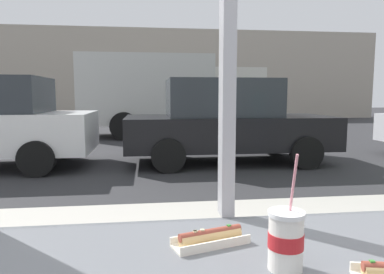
% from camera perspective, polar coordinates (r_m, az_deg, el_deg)
% --- Properties ---
extents(ground_plane, '(60.00, 60.00, 0.00)m').
position_cam_1_polar(ground_plane, '(9.35, -5.26, -2.10)').
color(ground_plane, '#2D2D30').
extents(sidewalk_strip, '(16.00, 2.80, 0.12)m').
position_cam_1_polar(sidewalk_strip, '(3.16, -1.10, -18.87)').
color(sidewalk_strip, '#B2ADA3').
rests_on(sidewalk_strip, ground).
extents(building_facade_far, '(28.00, 1.20, 5.32)m').
position_cam_1_polar(building_facade_far, '(21.86, -6.47, 9.88)').
color(building_facade_far, '#A89E8E').
rests_on(building_facade_far, ground).
extents(soda_cup_right, '(0.10, 0.10, 0.32)m').
position_cam_1_polar(soda_cup_right, '(1.01, 14.80, -15.57)').
color(soda_cup_right, silver).
rests_on(soda_cup_right, window_counter).
extents(hotdog_tray_near, '(0.25, 0.15, 0.05)m').
position_cam_1_polar(hotdog_tray_near, '(1.15, 2.98, -15.78)').
color(hotdog_tray_near, silver).
rests_on(hotdog_tray_near, window_counter).
extents(parked_car_black, '(4.31, 1.99, 1.76)m').
position_cam_1_polar(parked_car_black, '(7.56, 5.49, 2.54)').
color(parked_car_black, black).
rests_on(parked_car_black, ground).
extents(box_truck, '(6.19, 2.44, 2.77)m').
position_cam_1_polar(box_truck, '(12.59, -3.78, 7.15)').
color(box_truck, beige).
rests_on(box_truck, ground).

